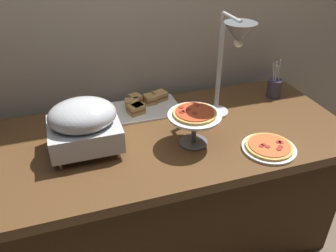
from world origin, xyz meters
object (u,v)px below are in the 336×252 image
at_px(pizza_plate_front, 269,147).
at_px(pizza_plate_center, 195,118).
at_px(chafing_dish, 84,124).
at_px(sauce_cup_near, 84,117).
at_px(sandwich_platter, 144,105).
at_px(utensil_holder, 274,88).
at_px(heat_lamp, 235,45).

xyz_separation_m(pizza_plate_front, pizza_plate_center, (-0.32, 0.16, 0.13)).
distance_m(chafing_dish, pizza_plate_center, 0.51).
xyz_separation_m(pizza_plate_front, sauce_cup_near, (-0.80, 0.55, 0.01)).
relative_size(pizza_plate_front, pizza_plate_center, 1.01).
relative_size(chafing_dish, pizza_plate_front, 1.25).
bearing_deg(sandwich_platter, pizza_plate_center, -71.11).
bearing_deg(sauce_cup_near, pizza_plate_center, -38.46).
bearing_deg(chafing_dish, pizza_plate_front, -17.79).
bearing_deg(sauce_cup_near, chafing_dish, -93.86).
distance_m(pizza_plate_front, pizza_plate_center, 0.38).
height_order(pizza_plate_front, sandwich_platter, sandwich_platter).
height_order(pizza_plate_center, sauce_cup_near, pizza_plate_center).
bearing_deg(utensil_holder, chafing_dish, -169.37).
height_order(sauce_cup_near, utensil_holder, utensil_holder).
distance_m(heat_lamp, utensil_holder, 0.60).
height_order(pizza_plate_front, utensil_holder, utensil_holder).
distance_m(sauce_cup_near, utensil_holder, 1.13).
height_order(pizza_plate_front, sauce_cup_near, sauce_cup_near).
bearing_deg(heat_lamp, chafing_dish, -179.80).
distance_m(chafing_dish, sandwich_platter, 0.49).
bearing_deg(pizza_plate_center, heat_lamp, 24.01).
relative_size(sauce_cup_near, utensil_holder, 0.25).
relative_size(pizza_plate_center, utensil_holder, 1.09).
xyz_separation_m(heat_lamp, sauce_cup_near, (-0.71, 0.28, -0.42)).
relative_size(heat_lamp, pizza_plate_center, 2.19).
bearing_deg(heat_lamp, pizza_plate_center, -155.99).
height_order(chafing_dish, sauce_cup_near, chafing_dish).
distance_m(chafing_dish, utensil_holder, 1.17).
distance_m(sandwich_platter, sauce_cup_near, 0.34).
bearing_deg(sandwich_platter, chafing_dish, -139.08).
xyz_separation_m(chafing_dish, pizza_plate_front, (0.82, -0.26, -0.13)).
distance_m(chafing_dish, pizza_plate_front, 0.87).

